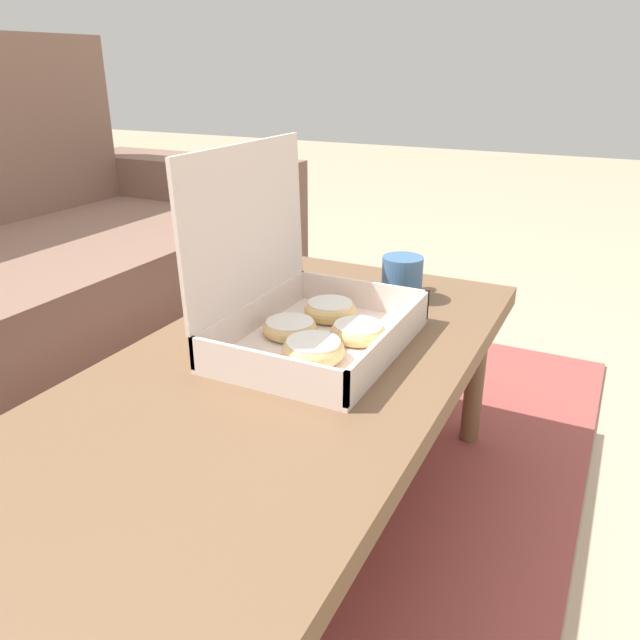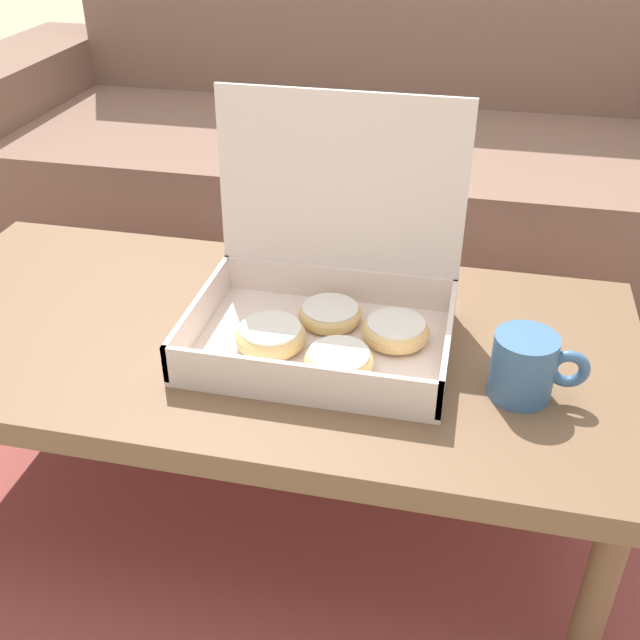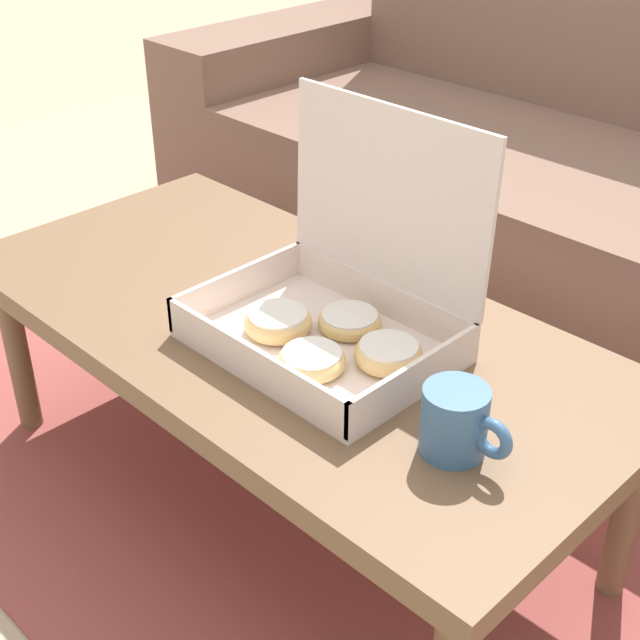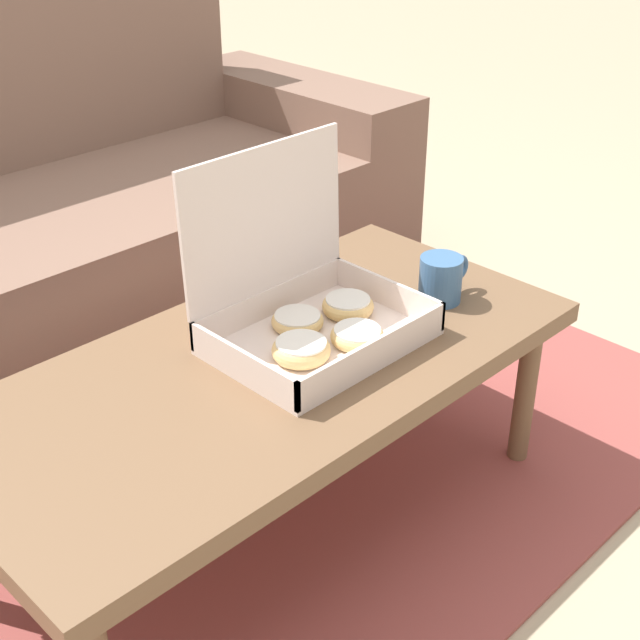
{
  "view_description": "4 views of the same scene",
  "coord_description": "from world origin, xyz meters",
  "views": [
    {
      "loc": [
        -0.8,
        -0.62,
        0.86
      ],
      "look_at": [
        0.11,
        -0.17,
        0.44
      ],
      "focal_mm": 35.0,
      "sensor_mm": 36.0,
      "label": 1
    },
    {
      "loc": [
        0.31,
        -1.07,
        1.03
      ],
      "look_at": [
        0.11,
        -0.17,
        0.44
      ],
      "focal_mm": 42.0,
      "sensor_mm": 36.0,
      "label": 2
    },
    {
      "loc": [
        0.91,
        -0.97,
        1.13
      ],
      "look_at": [
        0.11,
        -0.17,
        0.44
      ],
      "focal_mm": 50.0,
      "sensor_mm": 36.0,
      "label": 3
    },
    {
      "loc": [
        -0.89,
        -1.17,
        1.24
      ],
      "look_at": [
        0.11,
        -0.17,
        0.44
      ],
      "focal_mm": 50.0,
      "sensor_mm": 36.0,
      "label": 4
    }
  ],
  "objects": [
    {
      "name": "couch",
      "position": [
        0.0,
        0.81,
        0.31
      ],
      "size": [
        2.12,
        0.81,
        0.94
      ],
      "color": "#7A5B4C",
      "rests_on": "ground_plane"
    },
    {
      "name": "coffee_mug",
      "position": [
        0.4,
        -0.22,
        0.44
      ],
      "size": [
        0.13,
        0.09,
        0.09
      ],
      "color": "#3D6693",
      "rests_on": "coffee_table"
    },
    {
      "name": "pastry_box",
      "position": [
        0.11,
        -0.14,
        0.45
      ],
      "size": [
        0.38,
        0.29,
        0.34
      ],
      "color": "silver",
      "rests_on": "coffee_table"
    },
    {
      "name": "ground_plane",
      "position": [
        0.0,
        0.0,
        0.0
      ],
      "size": [
        12.0,
        12.0,
        0.0
      ],
      "primitive_type": "plane",
      "color": "tan"
    },
    {
      "name": "coffee_table",
      "position": [
        0.0,
        -0.15,
        0.35
      ],
      "size": [
        1.17,
        0.56,
        0.39
      ],
      "color": "brown",
      "rests_on": "ground_plane"
    },
    {
      "name": "area_rug",
      "position": [
        0.0,
        0.3,
        0.01
      ],
      "size": [
        2.24,
        1.89,
        0.01
      ],
      "primitive_type": "cube",
      "color": "#994742",
      "rests_on": "ground_plane"
    }
  ]
}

